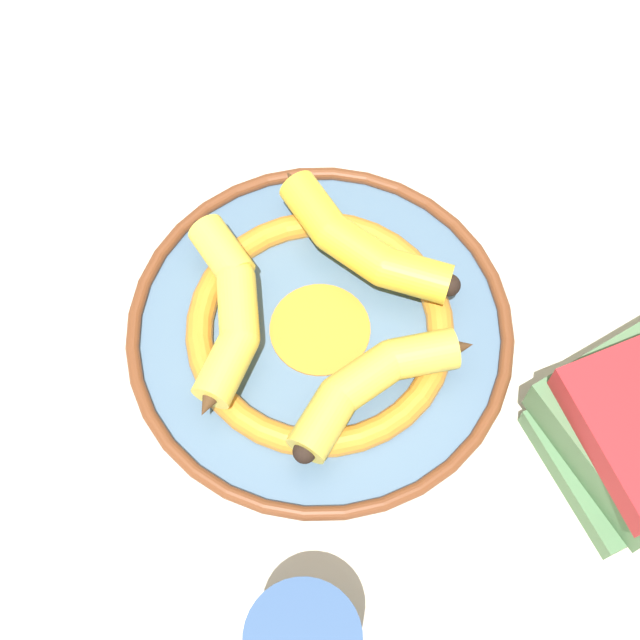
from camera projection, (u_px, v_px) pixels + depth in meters
The scene contains 5 objects.
ground_plane at pixel (324, 385), 0.80m from camera, with size 2.80×2.80×0.00m, color beige.
decorative_bowl at pixel (320, 330), 0.81m from camera, with size 0.35×0.35×0.03m.
banana_a at pixel (374, 382), 0.75m from camera, with size 0.19×0.07×0.04m.
banana_b at pixel (228, 312), 0.78m from camera, with size 0.13×0.16×0.03m.
banana_c at pixel (358, 242), 0.80m from camera, with size 0.08×0.20×0.04m.
Camera 1 is at (-0.20, -0.22, 0.75)m, focal length 50.00 mm.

